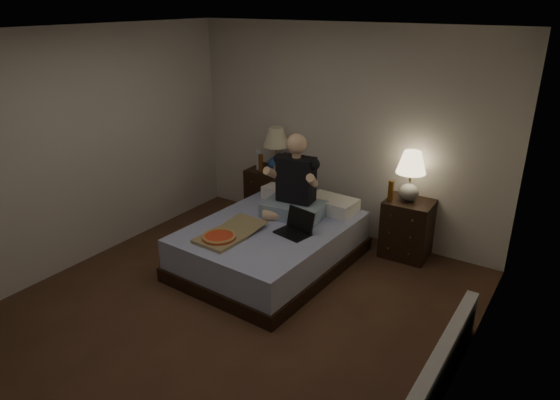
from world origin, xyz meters
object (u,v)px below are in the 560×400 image
Objects in this scene: person at (294,177)px; radiator at (443,363)px; nightstand_left at (271,194)px; bed at (271,245)px; pizza_box at (219,238)px; lamp_left at (276,149)px; lamp_right at (410,176)px; laptop at (293,224)px; water_bottle at (259,160)px; beer_bottle_left at (261,163)px; soda_can at (275,169)px; beer_bottle_right at (391,191)px; nightstand_right at (407,228)px.

person is 0.58× the size of radiator.
bed is at bearing -57.07° from nightstand_left.
lamp_left is at bearing 106.23° from pizza_box.
lamp_right is 2.16m from pizza_box.
water_bottle is at bearing 149.72° from laptop.
beer_bottle_left reaches higher than radiator.
laptop is at bearing -41.32° from water_bottle.
radiator is (1.00, -1.86, -0.75)m from lamp_right.
nightstand_left is (-0.71, 1.04, 0.11)m from bed.
pizza_box is at bearing -76.37° from lamp_left.
beer_bottle_left is at bearing -175.26° from lamp_right.
water_bottle reaches higher than pizza_box.
beer_bottle_left is 1.59m from pizza_box.
beer_bottle_left reaches higher than soda_can.
lamp_right reaches higher than water_bottle.
person is (-0.89, -0.57, 0.16)m from beer_bottle_right.
beer_bottle_left is at bearing -40.30° from water_bottle.
lamp_right reaches higher than nightstand_right.
lamp_left is 0.24m from soda_can.
beer_bottle_left is at bearing -105.74° from nightstand_left.
lamp_left is at bearing 177.84° from nightstand_right.
soda_can is 1.36m from laptop.
person is at bearing -147.37° from beer_bottle_right.
water_bottle is 0.27× the size of person.
person is 2.74× the size of laptop.
person is 0.58m from laptop.
radiator is at bearing -56.45° from beer_bottle_right.
nightstand_right is 1.89m from lamp_left.
lamp_right is at bearing 64.09° from laptop.
nightstand_right is 1.96× the size of laptop.
beer_bottle_left is 1.43m from laptop.
bed is 2.04× the size of person.
water_bottle is at bearing -177.30° from lamp_right.
water_bottle is 3.49m from radiator.
beer_bottle_right is at bearing 123.55° from radiator.
radiator is (0.97, -1.86, -0.13)m from nightstand_right.
lamp_left is 2.43× the size of beer_bottle_right.
nightstand_right is 2.10m from radiator.
laptop is at bearing -123.85° from beer_bottle_right.
water_bottle reaches higher than bed.
bed is 0.79m from person.
lamp_left is 5.60× the size of soda_can.
pizza_box is (-1.35, -1.63, -0.43)m from lamp_right.
laptop reaches higher than pizza_box.
lamp_left reaches higher than nightstand_left.
nightstand_left reaches higher than nightstand_right.
water_bottle is 1.09× the size of beer_bottle_right.
lamp_left is 0.74× the size of pizza_box.
person is (0.69, -0.68, -0.03)m from lamp_left.
pizza_box is at bearing -123.48° from laptop.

